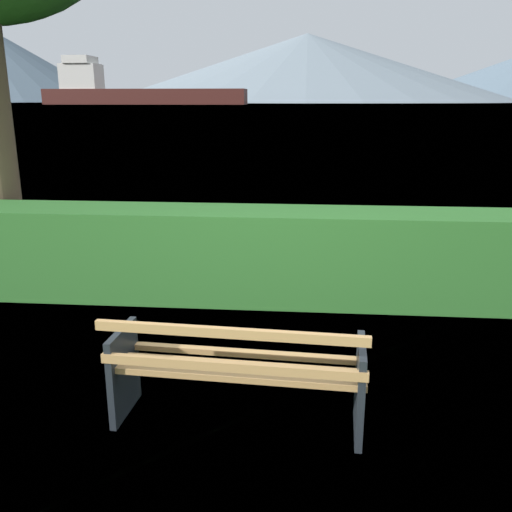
# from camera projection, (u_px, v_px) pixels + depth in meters

# --- Properties ---
(ground_plane) EXTENTS (1400.00, 1400.00, 0.00)m
(ground_plane) POSITION_uv_depth(u_px,v_px,m) (239.00, 420.00, 4.08)
(ground_plane) COLOR #4C6B33
(water_surface) EXTENTS (620.00, 620.00, 0.00)m
(water_surface) POSITION_uv_depth(u_px,v_px,m) (306.00, 104.00, 299.73)
(water_surface) COLOR #7A99A8
(water_surface) RESTS_ON ground_plane
(park_bench) EXTENTS (1.84, 0.68, 0.87)m
(park_bench) POSITION_uv_depth(u_px,v_px,m) (237.00, 371.00, 3.90)
(park_bench) COLOR tan
(park_bench) RESTS_ON ground_plane
(hedge_row) EXTENTS (11.14, 0.83, 1.06)m
(hedge_row) POSITION_uv_depth(u_px,v_px,m) (265.00, 255.00, 6.44)
(hedge_row) COLOR #2D6B28
(hedge_row) RESTS_ON ground_plane
(cargo_ship_large) EXTENTS (96.07, 15.20, 22.08)m
(cargo_ship_large) POSITION_uv_depth(u_px,v_px,m) (130.00, 91.00, 262.40)
(cargo_ship_large) COLOR #471E19
(cargo_ship_large) RESTS_ON water_surface
(distant_hills) EXTENTS (813.09, 369.94, 76.90)m
(distant_hills) POSITION_uv_depth(u_px,v_px,m) (253.00, 67.00, 517.79)
(distant_hills) COLOR slate
(distant_hills) RESTS_ON ground_plane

